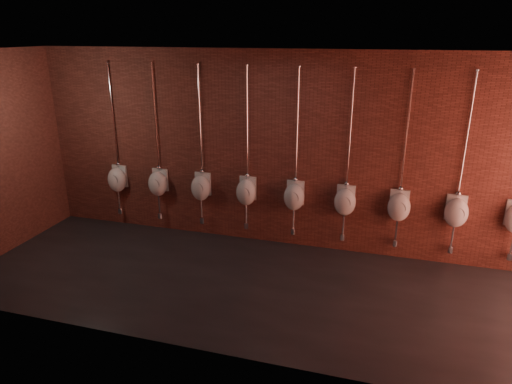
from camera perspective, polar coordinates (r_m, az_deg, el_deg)
ground at (r=6.66m, az=0.02°, el=-11.70°), size 8.50×8.50×0.00m
room_shell at (r=5.87m, az=0.02°, el=5.33°), size 8.54×3.04×3.22m
urinal_0 at (r=8.63m, az=-16.96°, el=1.60°), size 0.36×0.32×2.71m
urinal_1 at (r=8.22m, az=-12.16°, el=1.15°), size 0.36×0.32×2.71m
urinal_2 at (r=7.88m, az=-6.90°, el=0.65°), size 0.36×0.32×2.71m
urinal_3 at (r=7.61m, az=-1.22°, el=0.10°), size 0.36×0.32×2.71m
urinal_4 at (r=7.42m, az=4.80°, el=-0.48°), size 0.36×0.32×2.71m
urinal_5 at (r=7.32m, az=11.07°, el=-1.08°), size 0.36×0.32×2.71m
urinal_6 at (r=7.31m, az=17.44°, el=-1.67°), size 0.36×0.32×2.71m
urinal_7 at (r=7.39m, az=23.76°, el=-2.24°), size 0.36×0.32×2.71m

